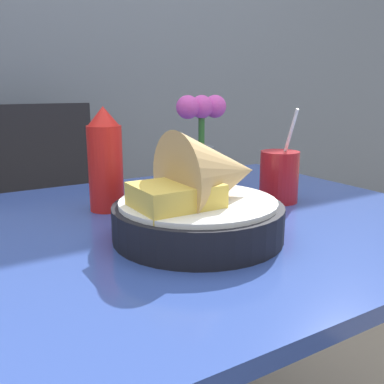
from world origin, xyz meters
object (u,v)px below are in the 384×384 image
object	(u,v)px
chair_far_window	(48,212)
ketchup_bottle	(105,161)
food_basket	(204,200)
flower_vase	(201,131)
drink_cup	(279,178)

from	to	relation	value
chair_far_window	ketchup_bottle	xyz separation A→B (m)	(-0.03, -0.73, 0.30)
chair_far_window	food_basket	xyz separation A→B (m)	(0.05, -0.97, 0.26)
chair_far_window	flower_vase	world-z (taller)	flower_vase
food_basket	chair_far_window	bearing A→B (deg)	92.70
drink_cup	flower_vase	distance (m)	0.25
drink_cup	food_basket	bearing A→B (deg)	-158.01
food_basket	ketchup_bottle	bearing A→B (deg)	108.61
drink_cup	flower_vase	xyz separation A→B (m)	(-0.05, 0.23, 0.09)
chair_far_window	food_basket	bearing A→B (deg)	-87.30
flower_vase	ketchup_bottle	bearing A→B (deg)	-161.03
ketchup_bottle	chair_far_window	bearing A→B (deg)	87.26
ketchup_bottle	flower_vase	world-z (taller)	flower_vase
chair_far_window	flower_vase	xyz separation A→B (m)	(0.26, -0.63, 0.33)
food_basket	flower_vase	size ratio (longest dim) A/B	1.25
chair_far_window	ketchup_bottle	size ratio (longest dim) A/B	4.35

